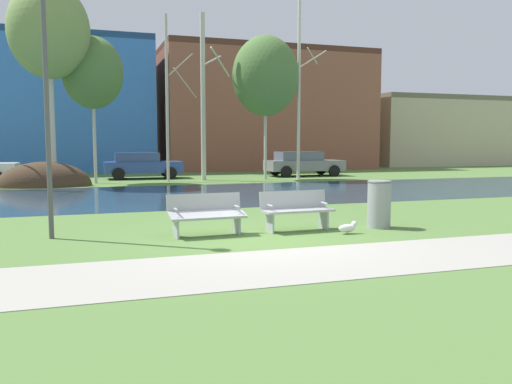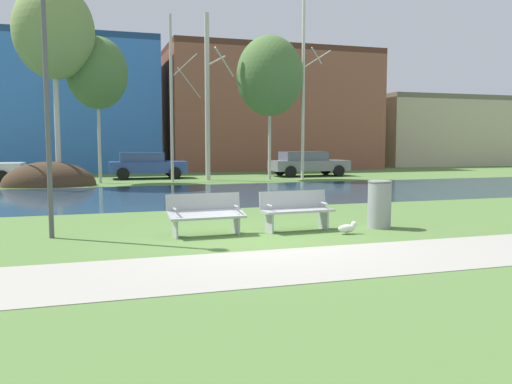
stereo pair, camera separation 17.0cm
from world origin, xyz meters
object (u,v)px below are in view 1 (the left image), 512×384
at_px(bench_right, 296,209).
at_px(streetlamp, 45,62).
at_px(bench_left, 206,213).
at_px(seagull, 348,228).
at_px(trash_bin, 379,203).
at_px(parked_hatch_third_grey, 303,163).
at_px(parked_sedan_second_blue, 142,165).

distance_m(bench_right, streetlamp, 5.99).
distance_m(bench_left, seagull, 3.03).
xyz_separation_m(trash_bin, parked_hatch_third_grey, (5.62, 17.40, 0.19)).
distance_m(streetlamp, parked_hatch_third_grey, 20.99).
bearing_deg(bench_right, trash_bin, -7.23).
bearing_deg(parked_hatch_third_grey, parked_sedan_second_blue, 175.62).
xyz_separation_m(bench_left, bench_right, (2.04, 0.00, 0.00)).
bearing_deg(trash_bin, bench_left, 176.46).
height_order(bench_left, streetlamp, streetlamp).
height_order(trash_bin, parked_hatch_third_grey, parked_hatch_third_grey).
bearing_deg(parked_sedan_second_blue, streetlamp, -101.82).
distance_m(bench_left, parked_sedan_second_blue, 17.86).
relative_size(trash_bin, seagull, 2.32).
relative_size(bench_right, parked_sedan_second_blue, 0.40).
relative_size(seagull, parked_sedan_second_blue, 0.11).
xyz_separation_m(bench_left, trash_bin, (3.97, -0.25, 0.09)).
height_order(streetlamp, parked_sedan_second_blue, streetlamp).
relative_size(seagull, streetlamp, 0.09).
xyz_separation_m(streetlamp, parked_hatch_third_grey, (12.66, 16.51, -2.78)).
distance_m(bench_left, trash_bin, 3.98).
height_order(trash_bin, seagull, trash_bin).
relative_size(bench_right, streetlamp, 0.31).
bearing_deg(trash_bin, parked_sedan_second_blue, 100.77).
bearing_deg(bench_left, trash_bin, -3.54).
xyz_separation_m(trash_bin, streetlamp, (-7.04, 0.89, 2.97)).
distance_m(seagull, parked_sedan_second_blue, 18.77).
xyz_separation_m(bench_left, seagull, (2.91, -0.76, -0.34)).
height_order(bench_left, parked_hatch_third_grey, parked_hatch_third_grey).
bearing_deg(parked_hatch_third_grey, trash_bin, -107.89).
bearing_deg(parked_sedan_second_blue, parked_hatch_third_grey, -4.38).
height_order(bench_left, parked_sedan_second_blue, parked_sedan_second_blue).
bearing_deg(parked_sedan_second_blue, trash_bin, -79.23).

